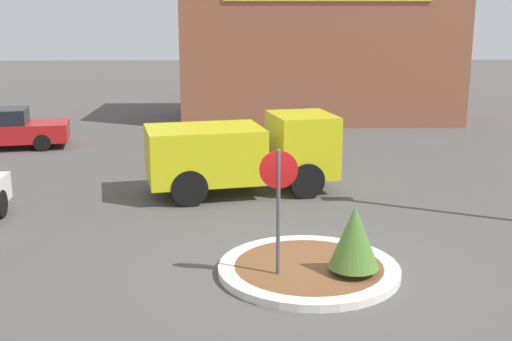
% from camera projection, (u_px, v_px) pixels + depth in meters
% --- Properties ---
extents(ground_plane, '(120.00, 120.00, 0.00)m').
position_uv_depth(ground_plane, '(309.00, 273.00, 12.13)').
color(ground_plane, '#514F4C').
extents(traffic_island, '(3.43, 3.43, 0.15)m').
position_uv_depth(traffic_island, '(309.00, 269.00, 12.11)').
color(traffic_island, silver).
rests_on(traffic_island, ground_plane).
extents(stop_sign, '(0.69, 0.07, 2.47)m').
position_uv_depth(stop_sign, '(278.00, 192.00, 11.34)').
color(stop_sign, '#4C4C51').
rests_on(stop_sign, ground_plane).
extents(island_shrub, '(0.93, 0.93, 1.29)m').
position_uv_depth(island_shrub, '(354.00, 236.00, 11.57)').
color(island_shrub, brown).
rests_on(island_shrub, traffic_island).
extents(utility_truck, '(5.37, 3.02, 2.12)m').
position_uv_depth(utility_truck, '(242.00, 151.00, 17.38)').
color(utility_truck, gold).
rests_on(utility_truck, ground_plane).
extents(storefront_building, '(12.36, 6.07, 6.58)m').
position_uv_depth(storefront_building, '(318.00, 48.00, 29.81)').
color(storefront_building, '#93563D').
rests_on(storefront_building, ground_plane).
extents(parked_sedan_red, '(4.83, 2.58, 1.46)m').
position_uv_depth(parked_sedan_red, '(1.00, 129.00, 23.34)').
color(parked_sedan_red, '#B21919').
rests_on(parked_sedan_red, ground_plane).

